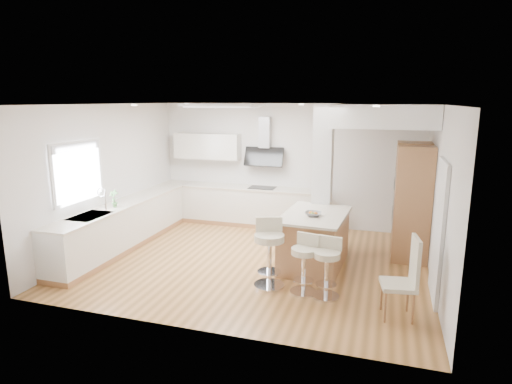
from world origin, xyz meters
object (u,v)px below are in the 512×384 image
(peninsula, at_px, (314,240))
(bar_stool_b, at_px, (304,261))
(bar_stool_c, at_px, (327,264))
(dining_chair, at_px, (407,275))
(bar_stool_a, at_px, (269,249))

(peninsula, distance_m, bar_stool_b, 1.10)
(bar_stool_b, bearing_deg, bar_stool_c, 5.40)
(peninsula, height_order, bar_stool_c, peninsula)
(bar_stool_c, bearing_deg, dining_chair, -6.04)
(bar_stool_c, bearing_deg, peninsula, 118.65)
(bar_stool_a, relative_size, bar_stool_c, 1.20)
(peninsula, distance_m, dining_chair, 2.08)
(peninsula, relative_size, bar_stool_c, 1.81)
(peninsula, bearing_deg, dining_chair, -41.17)
(peninsula, height_order, dining_chair, dining_chair)
(bar_stool_a, bearing_deg, bar_stool_b, -24.97)
(bar_stool_c, height_order, dining_chair, dining_chair)
(peninsula, distance_m, bar_stool_a, 1.16)
(bar_stool_a, xyz_separation_m, dining_chair, (2.01, -0.44, -0.00))
(peninsula, relative_size, bar_stool_b, 1.81)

